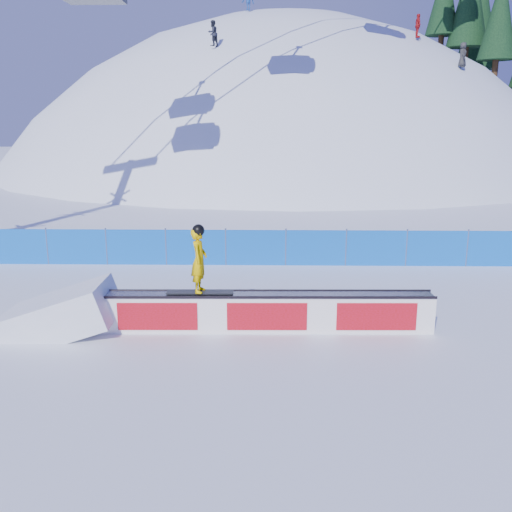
{
  "coord_description": "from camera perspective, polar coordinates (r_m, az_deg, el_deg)",
  "views": [
    {
      "loc": [
        -1.64,
        -13.98,
        4.86
      ],
      "look_at": [
        -1.91,
        0.05,
        1.41
      ],
      "focal_mm": 40.0,
      "sensor_mm": 36.0,
      "label": 1
    }
  ],
  "objects": [
    {
      "name": "ground",
      "position": [
        14.89,
        7.38,
        -5.35
      ],
      "size": [
        160.0,
        160.0,
        0.0
      ],
      "primitive_type": "plane",
      "color": "white",
      "rests_on": "ground"
    },
    {
      "name": "snow_hill",
      "position": [
        60.49,
        2.59,
        -8.41
      ],
      "size": [
        64.0,
        64.0,
        64.0
      ],
      "color": "white",
      "rests_on": "ground"
    },
    {
      "name": "safety_fence",
      "position": [
        19.04,
        6.0,
        0.81
      ],
      "size": [
        22.05,
        0.05,
        1.3
      ],
      "color": "blue",
      "rests_on": "ground"
    },
    {
      "name": "rail_box",
      "position": [
        13.24,
        1.09,
        -5.63
      ],
      "size": [
        7.68,
        0.66,
        0.92
      ],
      "rotation": [
        0.0,
        0.0,
        0.02
      ],
      "color": "white",
      "rests_on": "ground"
    },
    {
      "name": "snow_ramp",
      "position": [
        14.16,
        -18.87,
        -7.04
      ],
      "size": [
        2.64,
        1.68,
        1.63
      ],
      "primitive_type": null,
      "rotation": [
        0.0,
        -0.31,
        0.02
      ],
      "color": "white",
      "rests_on": "ground"
    },
    {
      "name": "snowboarder",
      "position": [
        12.95,
        -5.71,
        -0.36
      ],
      "size": [
        1.53,
        0.57,
        1.6
      ],
      "rotation": [
        0.0,
        0.0,
        1.49
      ],
      "color": "black",
      "rests_on": "rail_box"
    },
    {
      "name": "distant_skiers",
      "position": [
        45.24,
        6.16,
        22.09
      ],
      "size": [
        18.06,
        10.13,
        6.63
      ],
      "color": "black",
      "rests_on": "ground"
    }
  ]
}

